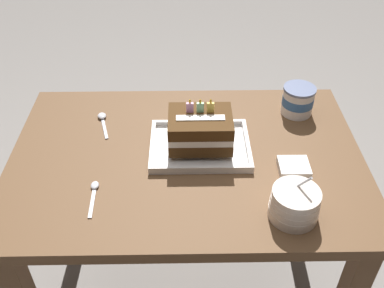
% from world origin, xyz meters
% --- Properties ---
extents(ground_plane, '(8.00, 8.00, 0.00)m').
position_xyz_m(ground_plane, '(0.00, 0.00, 0.00)').
color(ground_plane, gray).
extents(dining_table, '(1.06, 0.72, 0.70)m').
position_xyz_m(dining_table, '(0.00, 0.00, 0.59)').
color(dining_table, brown).
rests_on(dining_table, ground_plane).
extents(foil_tray, '(0.30, 0.23, 0.02)m').
position_xyz_m(foil_tray, '(0.04, 0.03, 0.71)').
color(foil_tray, silver).
rests_on(foil_tray, dining_table).
extents(birthday_cake, '(0.19, 0.15, 0.14)m').
position_xyz_m(birthday_cake, '(0.04, 0.03, 0.77)').
color(birthday_cake, '#452A12').
rests_on(birthday_cake, foil_tray).
extents(bowl_stack, '(0.13, 0.13, 0.13)m').
position_xyz_m(bowl_stack, '(0.27, -0.24, 0.74)').
color(bowl_stack, silver).
rests_on(bowl_stack, dining_table).
extents(ice_cream_tub, '(0.11, 0.11, 0.10)m').
position_xyz_m(ice_cream_tub, '(0.37, 0.22, 0.75)').
color(ice_cream_tub, white).
rests_on(ice_cream_tub, dining_table).
extents(serving_spoon_near_tray, '(0.02, 0.13, 0.01)m').
position_xyz_m(serving_spoon_near_tray, '(-0.25, -0.15, 0.70)').
color(serving_spoon_near_tray, silver).
rests_on(serving_spoon_near_tray, dining_table).
extents(serving_spoon_by_bowls, '(0.05, 0.14, 0.01)m').
position_xyz_m(serving_spoon_by_bowls, '(-0.28, 0.19, 0.70)').
color(serving_spoon_by_bowls, silver).
rests_on(serving_spoon_by_bowls, dining_table).
extents(napkin_pile, '(0.09, 0.08, 0.02)m').
position_xyz_m(napkin_pile, '(0.31, -0.07, 0.71)').
color(napkin_pile, white).
rests_on(napkin_pile, dining_table).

